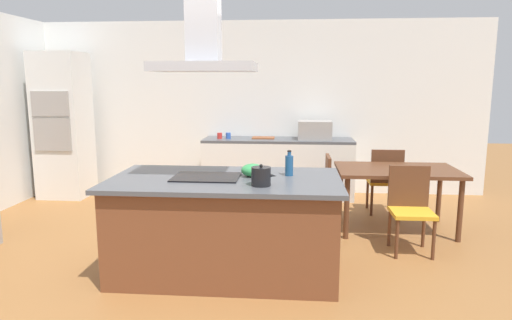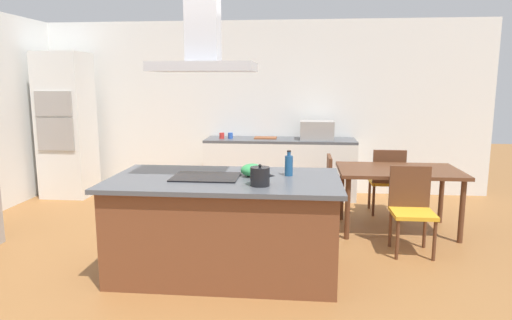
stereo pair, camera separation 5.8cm
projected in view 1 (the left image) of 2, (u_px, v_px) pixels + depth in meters
name	position (u px, v px, depth m)	size (l,w,h in m)	color
ground	(244.00, 223.00, 5.73)	(16.00, 16.00, 0.00)	#936033
wall_back	(255.00, 108.00, 7.22)	(7.20, 0.10, 2.70)	white
kitchen_island	(226.00, 225.00, 4.18)	(2.10, 1.15, 0.90)	brown
cooktop	(206.00, 177.00, 4.12)	(0.60, 0.44, 0.01)	black
tea_kettle	(261.00, 176.00, 3.79)	(0.22, 0.16, 0.18)	black
olive_oil_bottle	(289.00, 165.00, 4.19)	(0.08, 0.08, 0.24)	navy
mixing_bowl	(252.00, 170.00, 4.17)	(0.21, 0.21, 0.12)	#33934C
back_counter	(278.00, 168.00, 6.98)	(2.28, 0.62, 0.90)	silver
countertop_microwave	(315.00, 130.00, 6.83)	(0.50, 0.38, 0.28)	#9E9993
coffee_mug_red	(220.00, 136.00, 6.93)	(0.08, 0.08, 0.09)	red
coffee_mug_blue	(228.00, 136.00, 6.94)	(0.08, 0.08, 0.09)	#2D56B2
cutting_board	(263.00, 138.00, 6.97)	(0.34, 0.24, 0.02)	brown
wall_oven_stack	(63.00, 126.00, 6.91)	(0.70, 0.66, 2.20)	silver
dining_table	(397.00, 175.00, 5.35)	(1.40, 0.90, 0.75)	#59331E
chair_facing_back_wall	(385.00, 177.00, 6.03)	(0.42, 0.42, 0.89)	gold
chair_facing_island	(410.00, 203.00, 4.73)	(0.42, 0.42, 0.89)	gold
chair_at_left_end	(319.00, 187.00, 5.45)	(0.42, 0.42, 0.89)	gold
range_hood	(204.00, 42.00, 3.91)	(0.90, 0.55, 0.78)	#ADADB2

